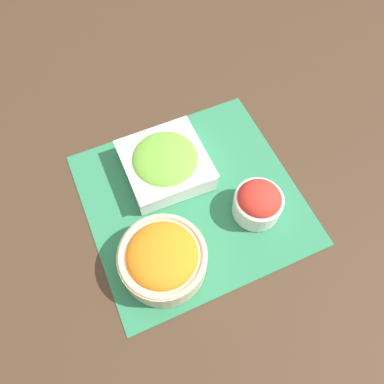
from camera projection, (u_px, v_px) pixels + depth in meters
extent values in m
plane|color=#422D1E|center=(192.00, 199.00, 0.89)|extent=(3.00, 3.00, 0.00)
cube|color=#2D7A51|center=(192.00, 198.00, 0.88)|extent=(0.48, 0.47, 0.00)
cube|color=white|center=(166.00, 165.00, 0.90)|extent=(0.19, 0.19, 0.05)
cube|color=white|center=(165.00, 159.00, 0.87)|extent=(0.19, 0.19, 0.00)
ellipsoid|color=#6BAD38|center=(165.00, 159.00, 0.87)|extent=(0.16, 0.16, 0.04)
cylinder|color=beige|center=(163.00, 260.00, 0.78)|extent=(0.18, 0.18, 0.06)
torus|color=beige|center=(162.00, 255.00, 0.75)|extent=(0.18, 0.18, 0.01)
ellipsoid|color=orange|center=(162.00, 255.00, 0.75)|extent=(0.15, 0.15, 0.05)
cylinder|color=white|center=(257.00, 205.00, 0.84)|extent=(0.11, 0.11, 0.06)
torus|color=white|center=(259.00, 199.00, 0.82)|extent=(0.11, 0.11, 0.01)
ellipsoid|color=red|center=(259.00, 199.00, 0.82)|extent=(0.10, 0.10, 0.06)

